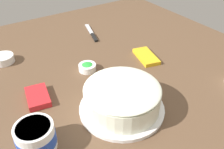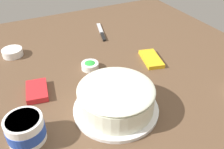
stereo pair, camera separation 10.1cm
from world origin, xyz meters
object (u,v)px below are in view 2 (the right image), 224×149
(sprinkle_bowl_green, at_px, (90,65))
(candy_box_upper, at_px, (151,59))
(frosted_cake, at_px, (116,99))
(frosting_tub, at_px, (25,129))
(spreading_knife, at_px, (102,33))
(candy_box_lower, at_px, (37,91))
(sprinkle_bowl_blue, at_px, (12,52))

(sprinkle_bowl_green, xyz_separation_m, candy_box_upper, (0.07, 0.29, -0.01))
(frosted_cake, relative_size, frosting_tub, 2.56)
(spreading_knife, bearing_deg, sprinkle_bowl_green, -32.67)
(sprinkle_bowl_green, bearing_deg, candy_box_upper, 77.32)
(frosting_tub, xyz_separation_m, candy_box_lower, (-0.22, 0.08, -0.03))
(sprinkle_bowl_green, distance_m, candy_box_upper, 0.30)
(sprinkle_bowl_green, bearing_deg, frosting_tub, -48.83)
(spreading_knife, distance_m, sprinkle_bowl_blue, 0.50)
(frosting_tub, distance_m, sprinkle_bowl_blue, 0.57)
(spreading_knife, height_order, sprinkle_bowl_blue, sprinkle_bowl_blue)
(sprinkle_bowl_blue, relative_size, candy_box_lower, 0.75)
(spreading_knife, relative_size, sprinkle_bowl_green, 2.95)
(frosting_tub, relative_size, candy_box_lower, 0.92)
(frosted_cake, height_order, sprinkle_bowl_blue, frosted_cake)
(frosted_cake, bearing_deg, frosting_tub, -91.05)
(sprinkle_bowl_green, distance_m, candy_box_lower, 0.27)
(candy_box_lower, bearing_deg, candy_box_upper, 100.03)
(sprinkle_bowl_blue, bearing_deg, candy_box_upper, 59.76)
(sprinkle_bowl_blue, bearing_deg, frosting_tub, -3.10)
(spreading_knife, bearing_deg, candy_box_upper, 14.09)
(frosted_cake, bearing_deg, candy_box_upper, 126.80)
(frosting_tub, relative_size, sprinkle_bowl_blue, 1.22)
(frosting_tub, bearing_deg, candy_box_lower, 160.83)
(frosting_tub, bearing_deg, sprinkle_bowl_blue, 176.90)
(sprinkle_bowl_green, bearing_deg, frosted_cake, -3.49)
(frosted_cake, xyz_separation_m, sprinkle_bowl_green, (-0.30, 0.02, -0.04))
(frosting_tub, distance_m, candy_box_lower, 0.23)
(frosted_cake, xyz_separation_m, candy_box_upper, (-0.23, 0.31, -0.04))
(sprinkle_bowl_blue, relative_size, candy_box_upper, 0.63)
(candy_box_upper, bearing_deg, frosted_cake, -39.27)
(sprinkle_bowl_blue, height_order, candy_box_lower, sprinkle_bowl_blue)
(frosted_cake, relative_size, sprinkle_bowl_green, 3.94)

